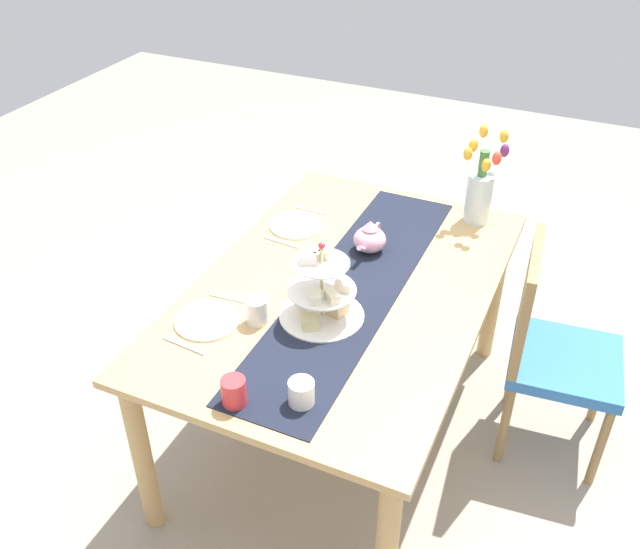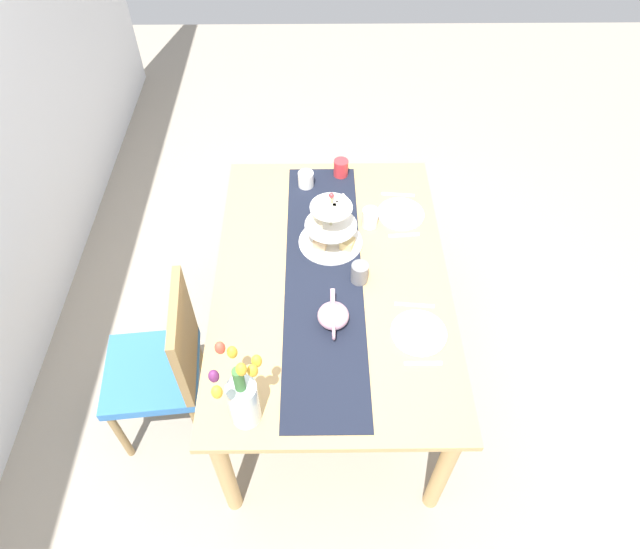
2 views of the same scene
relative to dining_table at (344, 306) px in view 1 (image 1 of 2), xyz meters
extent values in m
plane|color=gray|center=(0.00, 0.00, -0.66)|extent=(8.00, 8.00, 0.00)
cube|color=tan|center=(0.00, 0.00, 0.08)|extent=(1.61, 1.05, 0.03)
cylinder|color=tan|center=(-0.73, -0.45, -0.29)|extent=(0.07, 0.07, 0.72)
cylinder|color=tan|center=(0.73, -0.45, -0.29)|extent=(0.07, 0.07, 0.72)
cylinder|color=tan|center=(-0.73, 0.45, -0.29)|extent=(0.07, 0.07, 0.72)
cylinder|color=olive|center=(-0.13, 1.02, -0.45)|extent=(0.04, 0.04, 0.41)
cylinder|color=olive|center=(-0.49, 0.99, -0.45)|extent=(0.04, 0.04, 0.41)
cylinder|color=olive|center=(-0.10, 0.66, -0.45)|extent=(0.04, 0.04, 0.41)
cylinder|color=olive|center=(-0.45, 0.63, -0.45)|extent=(0.04, 0.04, 0.41)
cube|color=#3370B7|center=(-0.29, 0.82, -0.22)|extent=(0.46, 0.46, 0.05)
cube|color=olive|center=(-0.27, 0.63, 0.03)|extent=(0.42, 0.08, 0.45)
cube|color=black|center=(0.00, 0.04, 0.10)|extent=(1.50, 0.34, 0.00)
cylinder|color=beige|center=(0.21, 0.00, 0.24)|extent=(0.01, 0.01, 0.28)
cylinder|color=white|center=(0.21, 0.00, 0.10)|extent=(0.30, 0.30, 0.01)
cylinder|color=white|center=(0.21, 0.00, 0.21)|extent=(0.24, 0.24, 0.01)
cylinder|color=white|center=(0.21, 0.00, 0.32)|extent=(0.19, 0.19, 0.01)
cube|color=beige|center=(0.29, -0.01, 0.13)|extent=(0.08, 0.08, 0.04)
cube|color=#E2BC88|center=(0.18, 0.05, 0.13)|extent=(0.08, 0.07, 0.05)
cube|color=#D8B975|center=(0.17, -0.08, 0.13)|extent=(0.08, 0.08, 0.04)
cube|color=silver|center=(0.28, 0.01, 0.23)|extent=(0.07, 0.06, 0.03)
cube|color=#EBE5C2|center=(0.25, 0.06, 0.23)|extent=(0.06, 0.07, 0.03)
cube|color=beige|center=(0.19, 0.07, 0.23)|extent=(0.05, 0.06, 0.03)
cube|color=beige|center=(0.17, -0.01, 0.34)|extent=(0.06, 0.04, 0.03)
cube|color=beige|center=(0.19, -0.03, 0.34)|extent=(0.04, 0.06, 0.03)
cube|color=#F1DCCB|center=(0.23, -0.04, 0.34)|extent=(0.06, 0.07, 0.03)
sphere|color=red|center=(0.21, 0.00, 0.39)|extent=(0.02, 0.02, 0.02)
ellipsoid|color=#E5A8BC|center=(-0.26, 0.00, 0.15)|extent=(0.13, 0.13, 0.10)
cone|color=#E5A8BC|center=(-0.26, 0.00, 0.22)|extent=(0.06, 0.06, 0.04)
cylinder|color=#E5A8BC|center=(-0.17, 0.00, 0.16)|extent=(0.07, 0.02, 0.06)
torus|color=#E5A8BC|center=(-0.34, 0.00, 0.15)|extent=(0.07, 0.01, 0.07)
cylinder|color=silver|center=(-0.67, 0.33, 0.20)|extent=(0.11, 0.11, 0.21)
cylinder|color=#3D7538|center=(-0.67, 0.33, 0.36)|extent=(0.04, 0.04, 0.12)
ellipsoid|color=yellow|center=(-0.59, 0.35, 0.40)|extent=(0.04, 0.04, 0.06)
ellipsoid|color=#EF4C38|center=(-0.59, 0.39, 0.44)|extent=(0.04, 0.04, 0.06)
ellipsoid|color=#6B2860|center=(-0.70, 0.40, 0.43)|extent=(0.04, 0.04, 0.06)
ellipsoid|color=yellow|center=(-0.77, 0.38, 0.46)|extent=(0.04, 0.04, 0.06)
ellipsoid|color=yellow|center=(-0.71, 0.30, 0.49)|extent=(0.04, 0.04, 0.06)
ellipsoid|color=yellow|center=(-0.68, 0.28, 0.43)|extent=(0.04, 0.04, 0.06)
ellipsoid|color=yellow|center=(-0.63, 0.27, 0.41)|extent=(0.04, 0.04, 0.06)
cylinder|color=white|center=(0.62, 0.12, 0.14)|extent=(0.08, 0.08, 0.08)
cylinder|color=white|center=(-0.31, -0.35, 0.10)|extent=(0.23, 0.23, 0.01)
cube|color=silver|center=(-0.46, -0.35, 0.10)|extent=(0.02, 0.15, 0.01)
cube|color=silver|center=(-0.17, -0.35, 0.10)|extent=(0.03, 0.17, 0.01)
cylinder|color=white|center=(0.40, -0.35, 0.10)|extent=(0.23, 0.23, 0.01)
cube|color=silver|center=(0.25, -0.35, 0.10)|extent=(0.03, 0.15, 0.01)
cube|color=silver|center=(0.54, -0.35, 0.10)|extent=(0.03, 0.17, 0.01)
cylinder|color=slate|center=(-0.02, -0.12, 0.15)|extent=(0.08, 0.08, 0.09)
cylinder|color=white|center=(0.33, -0.19, 0.15)|extent=(0.08, 0.08, 0.09)
cylinder|color=red|center=(0.70, -0.06, 0.15)|extent=(0.08, 0.08, 0.09)
camera|label=1|loc=(1.96, 0.79, 1.61)|focal=39.06mm
camera|label=2|loc=(-1.62, 0.07, 2.01)|focal=31.41mm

